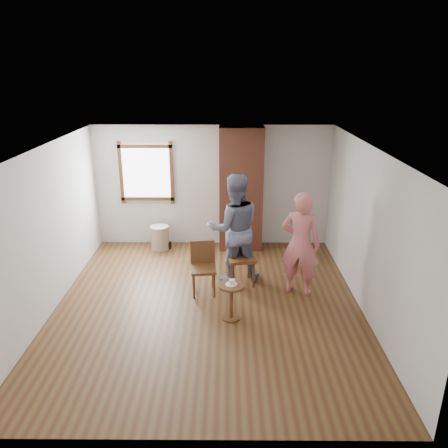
% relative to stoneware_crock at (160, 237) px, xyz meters
% --- Properties ---
extents(ground, '(5.50, 5.50, 0.00)m').
position_rel_stoneware_crock_xyz_m(ground, '(1.13, -2.40, -0.26)').
color(ground, brown).
rests_on(ground, ground).
extents(room_shell, '(5.04, 5.52, 2.62)m').
position_rel_stoneware_crock_xyz_m(room_shell, '(1.08, -1.79, 1.55)').
color(room_shell, silver).
rests_on(room_shell, ground).
extents(brick_chimney, '(0.90, 0.50, 2.60)m').
position_rel_stoneware_crock_xyz_m(brick_chimney, '(1.73, 0.10, 1.04)').
color(brick_chimney, '#9B5137').
rests_on(brick_chimney, ground).
extents(stoneware_crock, '(0.52, 0.52, 0.51)m').
position_rel_stoneware_crock_xyz_m(stoneware_crock, '(0.00, 0.00, 0.00)').
color(stoneware_crock, '#C1A88B').
rests_on(stoneware_crock, ground).
extents(dark_pot, '(0.19, 0.19, 0.15)m').
position_rel_stoneware_crock_xyz_m(dark_pot, '(0.17, 0.00, -0.18)').
color(dark_pot, black).
rests_on(dark_pot, ground).
extents(dining_chair_left, '(0.46, 0.46, 0.91)m').
position_rel_stoneware_crock_xyz_m(dining_chair_left, '(1.03, -1.88, 0.25)').
color(dining_chair_left, brown).
rests_on(dining_chair_left, ground).
extents(dining_chair_right, '(0.55, 0.55, 1.01)m').
position_rel_stoneware_crock_xyz_m(dining_chair_right, '(1.68, -1.51, 0.31)').
color(dining_chair_right, brown).
rests_on(dining_chair_right, ground).
extents(side_table, '(0.40, 0.40, 0.60)m').
position_rel_stoneware_crock_xyz_m(side_table, '(1.51, -2.78, 0.15)').
color(side_table, brown).
rests_on(side_table, ground).
extents(cake_plate, '(0.18, 0.18, 0.01)m').
position_rel_stoneware_crock_xyz_m(cake_plate, '(1.51, -2.78, 0.35)').
color(cake_plate, white).
rests_on(cake_plate, side_table).
extents(cake_slice, '(0.08, 0.07, 0.06)m').
position_rel_stoneware_crock_xyz_m(cake_slice, '(1.52, -2.78, 0.38)').
color(cake_slice, silver).
rests_on(cake_slice, cake_plate).
extents(man, '(1.08, 0.90, 2.00)m').
position_rel_stoneware_crock_xyz_m(man, '(1.57, -1.42, 0.74)').
color(man, '#151A3C').
rests_on(man, ground).
extents(person_pink, '(0.77, 0.64, 1.82)m').
position_rel_stoneware_crock_xyz_m(person_pink, '(2.68, -1.91, 0.65)').
color(person_pink, '#E47276').
rests_on(person_pink, ground).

